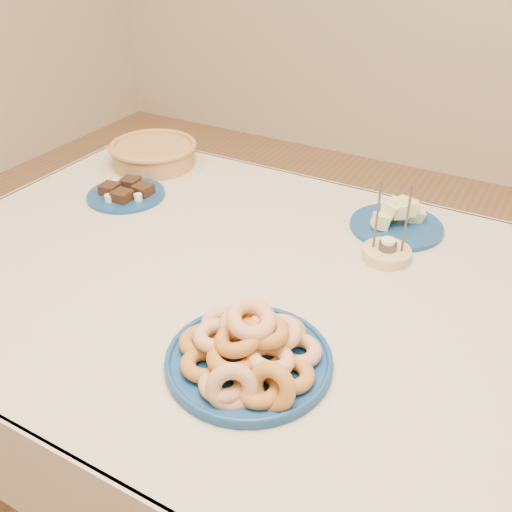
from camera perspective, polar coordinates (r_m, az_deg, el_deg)
name	(u,v)px	position (r m, az deg, el deg)	size (l,w,h in m)	color
ground	(264,493)	(1.80, 0.85, -22.59)	(5.00, 5.00, 0.00)	#8F6643
dining_table	(267,321)	(1.32, 1.07, -6.50)	(1.71, 1.11, 0.75)	brown
donut_platter	(249,352)	(1.03, -0.70, -9.60)	(0.40, 0.40, 0.14)	navy
melon_plate	(397,218)	(1.49, 13.96, 3.73)	(0.28, 0.28, 0.08)	navy
brownie_plate	(126,193)	(1.65, -12.86, 6.16)	(0.25, 0.25, 0.04)	navy
wicker_basket	(154,153)	(1.83, -10.21, 10.10)	(0.35, 0.35, 0.07)	olive
candle_holder	(387,252)	(1.37, 12.95, 0.39)	(0.14, 0.14, 0.19)	tan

